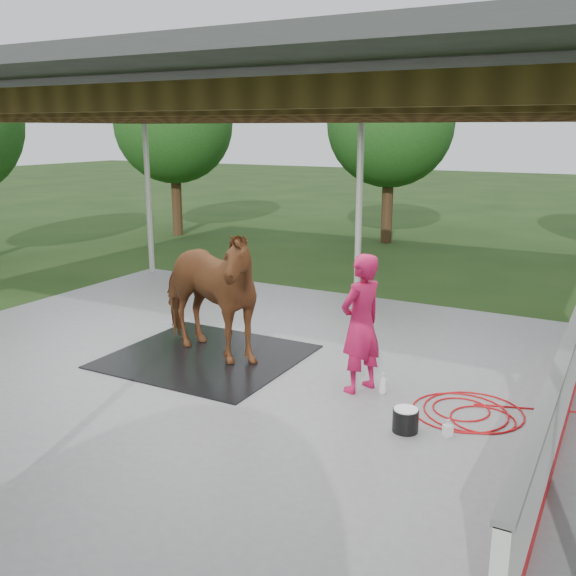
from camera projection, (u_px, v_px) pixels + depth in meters
The scene contains 12 objects.
ground at pixel (240, 371), 9.94m from camera, with size 100.00×100.00×0.00m, color #1E3814.
concrete_slab at pixel (240, 369), 9.93m from camera, with size 12.00×10.00×0.05m, color slate.
pavilion_structure at pixel (234, 105), 8.98m from camera, with size 12.60×10.60×4.05m.
dasher_board at pixel (563, 392), 7.66m from camera, with size 0.16×8.00×1.15m.
tree_belt at pixel (284, 119), 9.65m from camera, with size 28.00×28.00×5.80m.
rubber_mat at pixel (206, 356), 10.39m from camera, with size 2.89×2.71×0.02m, color black.
horse at pixel (204, 292), 10.13m from camera, with size 1.16×2.54×2.15m, color brown.
handler at pixel (361, 323), 8.85m from camera, with size 0.72×0.47×1.97m, color #A91240.
wash_bucket at pixel (405, 420), 7.81m from camera, with size 0.32×0.32×0.30m.
soap_bottle_a at pixel (383, 383), 8.93m from camera, with size 0.12×0.12×0.30m, color silver.
soap_bottle_b at pixel (448, 428), 7.70m from camera, with size 0.10×0.10×0.22m, color #338CD8.
hose_coil at pixel (469, 412), 8.34m from camera, with size 2.14×1.41×0.02m.
Camera 1 is at (5.12, -7.84, 3.65)m, focal length 40.00 mm.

